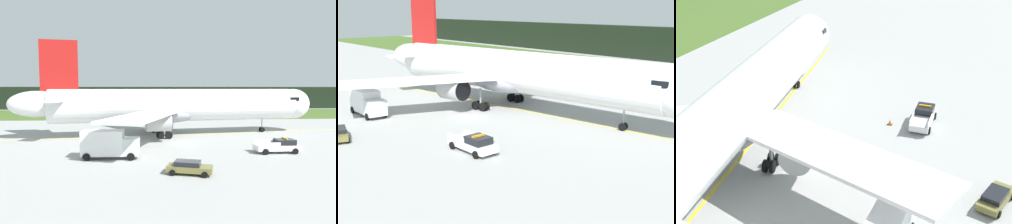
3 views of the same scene
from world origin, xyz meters
The scene contains 9 objects.
ground centered at (0.00, 0.00, 0.00)m, with size 320.00×320.00×0.00m, color #9FA09D.
grass_verge centered at (0.00, 50.84, 0.02)m, with size 320.00×36.29×0.04m, color #436125.
distant_tree_line centered at (0.00, 75.16, 4.45)m, with size 288.00×4.04×8.89m, color black.
taxiway_centerline_main centered at (0.39, 7.49, 0.00)m, with size 69.56×0.30×0.01m, color yellow.
airliner centered at (-0.13, 7.41, 5.19)m, with size 54.19×42.40×16.15m.
ops_pickup_truck centered at (12.07, -8.05, 0.91)m, with size 5.75×2.47×1.94m.
catering_truck centered at (-9.36, -9.93, 1.78)m, with size 6.74×2.72×3.52m.
staff_car centered at (-0.70, -16.85, 0.70)m, with size 4.71×2.99×1.30m.
apron_cone centered at (10.55, -4.62, 0.31)m, with size 0.51×0.51×0.65m.
Camera 1 is at (-4.35, -44.62, 8.31)m, focal length 31.44 mm.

